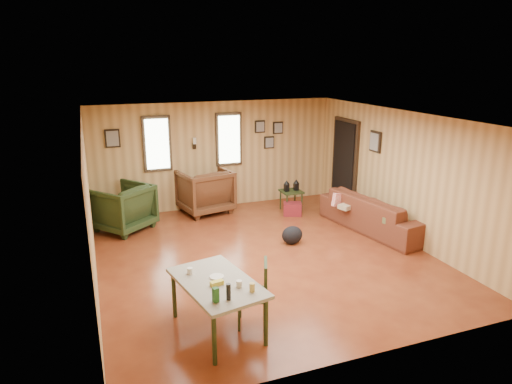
% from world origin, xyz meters
% --- Properties ---
extents(room, '(5.54, 6.04, 2.44)m').
position_xyz_m(room, '(0.17, 0.27, 1.21)').
color(room, brown).
rests_on(room, ground).
extents(sofa, '(1.11, 2.52, 0.95)m').
position_xyz_m(sofa, '(2.57, 0.42, 0.48)').
color(sofa, '#5E2C1B').
rests_on(sofa, ground).
extents(recliner_brown, '(1.22, 1.17, 1.07)m').
position_xyz_m(recliner_brown, '(-0.37, 2.69, 0.54)').
color(recliner_brown, '#532F19').
rests_on(recliner_brown, ground).
extents(recliner_green, '(1.34, 1.33, 1.01)m').
position_xyz_m(recliner_green, '(-2.16, 2.18, 0.51)').
color(recliner_green, '#253518').
rests_on(recliner_green, ground).
extents(end_table, '(0.61, 0.58, 0.63)m').
position_xyz_m(end_table, '(-1.72, 2.92, 0.35)').
color(end_table, '#273618').
rests_on(end_table, ground).
extents(side_table, '(0.45, 0.45, 0.72)m').
position_xyz_m(side_table, '(1.47, 2.09, 0.49)').
color(side_table, '#273618').
rests_on(side_table, ground).
extents(cooler, '(0.46, 0.40, 0.28)m').
position_xyz_m(cooler, '(1.37, 1.80, 0.14)').
color(cooler, maroon).
rests_on(cooler, ground).
extents(backpack, '(0.43, 0.35, 0.34)m').
position_xyz_m(backpack, '(0.69, 0.33, 0.17)').
color(backpack, black).
rests_on(backpack, ground).
extents(sofa_pillows, '(0.84, 1.52, 0.31)m').
position_xyz_m(sofa_pillows, '(2.20, 0.22, 0.49)').
color(sofa_pillows, brown).
rests_on(sofa_pillows, sofa).
extents(dining_table, '(1.06, 1.47, 0.88)m').
position_xyz_m(dining_table, '(-1.36, -1.91, 0.62)').
color(dining_table, gray).
rests_on(dining_table, ground).
extents(dining_chair, '(0.51, 0.51, 0.88)m').
position_xyz_m(dining_chair, '(-0.85, -1.94, 0.49)').
color(dining_chair, '#253518').
rests_on(dining_chair, ground).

